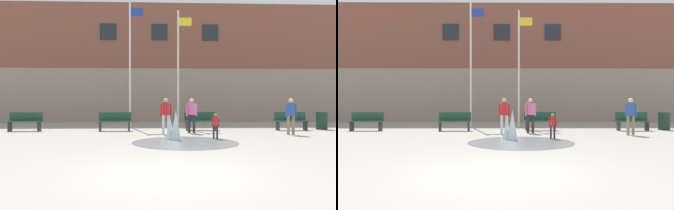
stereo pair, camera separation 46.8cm
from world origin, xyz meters
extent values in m
plane|color=#9E998E|center=(0.00, 0.00, 0.00)|extent=(100.00, 100.00, 0.00)
cube|color=gray|center=(0.00, 18.85, 1.84)|extent=(36.00, 6.00, 3.68)
cube|color=brown|center=(0.00, 18.85, 5.94)|extent=(36.00, 6.00, 4.50)
cube|color=#1E232D|center=(-3.50, 15.83, 6.16)|extent=(1.10, 0.06, 1.10)
cube|color=#1E232D|center=(0.00, 15.83, 6.16)|extent=(1.10, 0.06, 1.10)
cube|color=#1E232D|center=(3.50, 15.83, 6.16)|extent=(1.10, 0.06, 1.10)
cylinder|color=gray|center=(0.73, 4.93, 0.00)|extent=(3.79, 3.79, 0.01)
cone|color=silver|center=(0.45, 5.68, 0.57)|extent=(0.38, 0.38, 1.15)
cone|color=silver|center=(0.24, 5.84, 0.43)|extent=(0.34, 0.34, 0.85)
cube|color=#28282D|center=(-7.35, 9.46, 0.22)|extent=(0.06, 0.40, 0.44)
cube|color=#28282D|center=(-5.95, 9.46, 0.22)|extent=(0.06, 0.40, 0.44)
cube|color=#1E4233|center=(-6.65, 9.46, 0.47)|extent=(1.60, 0.44, 0.05)
cube|color=#1E4233|center=(-6.65, 9.66, 0.70)|extent=(1.60, 0.04, 0.42)
cube|color=#28282D|center=(-2.99, 9.36, 0.22)|extent=(0.06, 0.40, 0.44)
cube|color=#28282D|center=(-1.59, 9.36, 0.22)|extent=(0.06, 0.40, 0.44)
cube|color=#1E4233|center=(-2.29, 9.36, 0.47)|extent=(1.60, 0.44, 0.05)
cube|color=#1E4233|center=(-2.29, 9.56, 0.70)|extent=(1.60, 0.04, 0.42)
cube|color=#28282D|center=(1.25, 9.53, 0.22)|extent=(0.06, 0.40, 0.44)
cube|color=#28282D|center=(2.65, 9.53, 0.22)|extent=(0.06, 0.40, 0.44)
cube|color=#1E4233|center=(1.95, 9.53, 0.47)|extent=(1.60, 0.44, 0.05)
cube|color=#1E4233|center=(1.95, 9.73, 0.70)|extent=(1.60, 0.04, 0.42)
cube|color=#28282D|center=(5.76, 9.34, 0.22)|extent=(0.06, 0.40, 0.44)
cube|color=#28282D|center=(7.16, 9.34, 0.22)|extent=(0.06, 0.40, 0.44)
cube|color=#1E4233|center=(6.46, 9.34, 0.47)|extent=(1.60, 0.44, 0.05)
cube|color=#1E4233|center=(6.46, 9.54, 0.70)|extent=(1.60, 0.04, 0.42)
cylinder|color=#89755B|center=(5.46, 7.32, 0.42)|extent=(0.12, 0.12, 0.84)
cylinder|color=#89755B|center=(5.68, 7.32, 0.42)|extent=(0.12, 0.12, 0.84)
cube|color=#284C9E|center=(5.57, 7.32, 1.11)|extent=(0.39, 0.30, 0.54)
sphere|color=beige|center=(5.57, 7.32, 1.48)|extent=(0.21, 0.21, 0.21)
cylinder|color=#284C9E|center=(5.36, 7.32, 1.05)|extent=(0.08, 0.08, 0.55)
cylinder|color=#284C9E|center=(5.78, 7.32, 1.05)|extent=(0.08, 0.08, 0.55)
cylinder|color=#28282D|center=(1.95, 6.01, 0.26)|extent=(0.07, 0.07, 0.52)
cylinder|color=#28282D|center=(2.09, 6.01, 0.26)|extent=(0.07, 0.07, 0.52)
cube|color=red|center=(2.02, 6.01, 0.69)|extent=(0.13, 0.22, 0.33)
sphere|color=#997051|center=(2.02, 6.01, 0.92)|extent=(0.13, 0.13, 0.13)
cylinder|color=red|center=(1.89, 6.01, 0.65)|extent=(0.05, 0.05, 0.34)
cylinder|color=red|center=(2.15, 6.01, 0.65)|extent=(0.05, 0.05, 0.34)
cylinder|color=silver|center=(0.03, 7.68, 0.42)|extent=(0.12, 0.12, 0.84)
cylinder|color=silver|center=(0.25, 7.68, 0.42)|extent=(0.12, 0.12, 0.84)
cube|color=red|center=(0.14, 7.68, 1.11)|extent=(0.26, 0.37, 0.54)
sphere|color=tan|center=(0.14, 7.68, 1.48)|extent=(0.21, 0.21, 0.21)
cylinder|color=red|center=(-0.07, 7.68, 1.05)|extent=(0.08, 0.08, 0.55)
cylinder|color=red|center=(0.35, 7.68, 1.05)|extent=(0.08, 0.08, 0.55)
cylinder|color=#28282D|center=(1.23, 8.22, 0.42)|extent=(0.12, 0.12, 0.84)
cylinder|color=#28282D|center=(1.45, 8.22, 0.42)|extent=(0.12, 0.12, 0.84)
cube|color=pink|center=(1.34, 8.22, 1.11)|extent=(0.39, 0.37, 0.54)
sphere|color=beige|center=(1.34, 8.22, 1.48)|extent=(0.21, 0.21, 0.21)
cylinder|color=pink|center=(1.13, 8.22, 1.05)|extent=(0.08, 0.08, 0.55)
cylinder|color=pink|center=(1.55, 8.22, 1.05)|extent=(0.08, 0.08, 0.55)
cylinder|color=silver|center=(-1.71, 11.62, 3.50)|extent=(0.10, 0.10, 7.01)
cube|color=#233893|center=(-1.31, 11.62, 6.38)|extent=(0.70, 0.02, 0.45)
cylinder|color=silver|center=(0.97, 11.62, 3.25)|extent=(0.10, 0.10, 6.51)
cube|color=yellow|center=(1.37, 11.62, 5.88)|extent=(0.70, 0.02, 0.45)
cylinder|color=#193323|center=(8.23, 9.77, 0.45)|extent=(0.56, 0.56, 0.90)
camera|label=1|loc=(-0.37, -6.64, 1.51)|focal=35.00mm
camera|label=2|loc=(0.10, -6.65, 1.51)|focal=35.00mm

